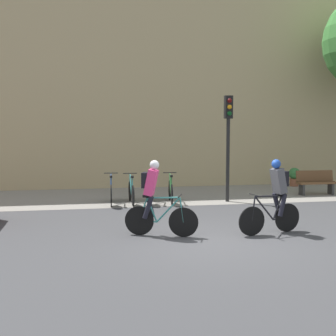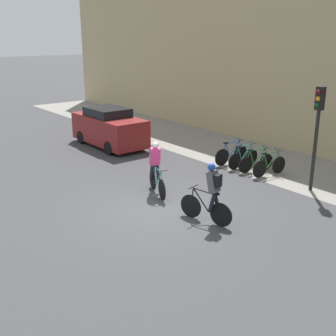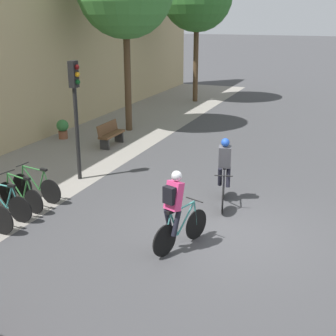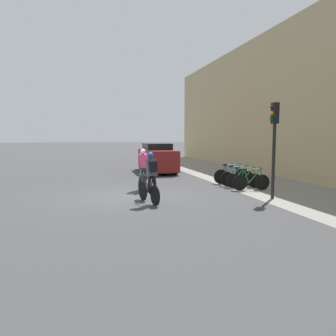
# 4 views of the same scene
# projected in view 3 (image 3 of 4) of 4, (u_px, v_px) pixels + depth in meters

# --- Properties ---
(ground) EXTENTS (200.00, 200.00, 0.00)m
(ground) POSITION_uv_depth(u_px,v_px,m) (225.00, 231.00, 10.93)
(ground) COLOR #3D3D3F
(cyclist_pink) EXTENTS (1.66, 0.69, 1.79)m
(cyclist_pink) POSITION_uv_depth(u_px,v_px,m) (176.00, 209.00, 9.78)
(cyclist_pink) COLOR black
(cyclist_pink) RESTS_ON ground
(cyclist_grey) EXTENTS (1.69, 0.59, 1.79)m
(cyclist_grey) POSITION_uv_depth(u_px,v_px,m) (224.00, 169.00, 12.26)
(cyclist_grey) COLOR black
(cyclist_grey) RESTS_ON ground
(parked_bike_1) EXTENTS (0.46, 1.70, 0.97)m
(parked_bike_1) POSITION_uv_depth(u_px,v_px,m) (3.00, 204.00, 11.44)
(parked_bike_1) COLOR black
(parked_bike_1) RESTS_ON ground
(parked_bike_2) EXTENTS (0.50, 1.63, 0.96)m
(parked_bike_2) POSITION_uv_depth(u_px,v_px,m) (20.00, 195.00, 12.02)
(parked_bike_2) COLOR black
(parked_bike_2) RESTS_ON ground
(parked_bike_3) EXTENTS (0.46, 1.68, 0.97)m
(parked_bike_3) POSITION_uv_depth(u_px,v_px,m) (36.00, 186.00, 12.60)
(parked_bike_3) COLOR black
(parked_bike_3) RESTS_ON ground
(traffic_light_pole) EXTENTS (0.26, 0.30, 3.56)m
(traffic_light_pole) POSITION_uv_depth(u_px,v_px,m) (75.00, 99.00, 13.58)
(traffic_light_pole) COLOR black
(traffic_light_pole) RESTS_ON ground
(bench) EXTENTS (1.45, 0.44, 0.89)m
(bench) POSITION_uv_depth(u_px,v_px,m) (111.00, 134.00, 17.80)
(bench) COLOR brown
(bench) RESTS_ON ground
(potted_plant) EXTENTS (0.48, 0.48, 0.78)m
(potted_plant) POSITION_uv_depth(u_px,v_px,m) (63.00, 128.00, 18.80)
(potted_plant) COLOR brown
(potted_plant) RESTS_ON ground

